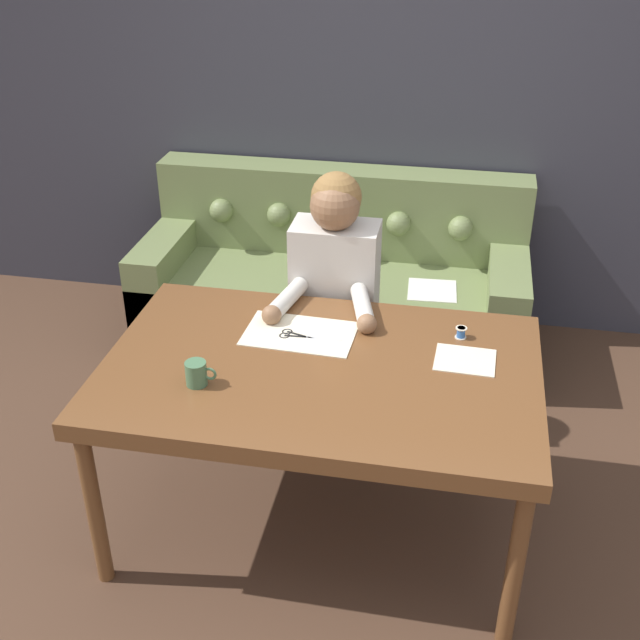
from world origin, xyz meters
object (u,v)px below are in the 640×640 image
object	(u,v)px
person	(334,307)
dining_table	(320,380)
thread_spool	(461,333)
mug	(197,373)
scissors	(299,336)
couch	(334,288)

from	to	relation	value
person	dining_table	bearing A→B (deg)	-84.52
thread_spool	mug	bearing A→B (deg)	-151.04
dining_table	thread_spool	xyz separation A→B (m)	(0.50, 0.29, 0.09)
scissors	thread_spool	size ratio (longest dim) A/B	5.42
scissors	thread_spool	bearing A→B (deg)	10.30
person	mug	bearing A→B (deg)	-111.68
mug	person	bearing A→B (deg)	68.32
couch	thread_spool	world-z (taller)	couch
scissors	mug	bearing A→B (deg)	-126.39
mug	scissors	bearing A→B (deg)	53.61
dining_table	mug	world-z (taller)	mug
dining_table	scissors	world-z (taller)	scissors
mug	thread_spool	size ratio (longest dim) A/B	2.51
dining_table	person	bearing A→B (deg)	95.48
couch	person	bearing A→B (deg)	-79.92
person	scissors	distance (m)	0.49
person	scissors	bearing A→B (deg)	-96.75
scissors	couch	bearing A→B (deg)	93.84
person	thread_spool	world-z (taller)	person
person	scissors	size ratio (longest dim) A/B	5.14
thread_spool	person	bearing A→B (deg)	147.43
dining_table	mug	distance (m)	0.46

